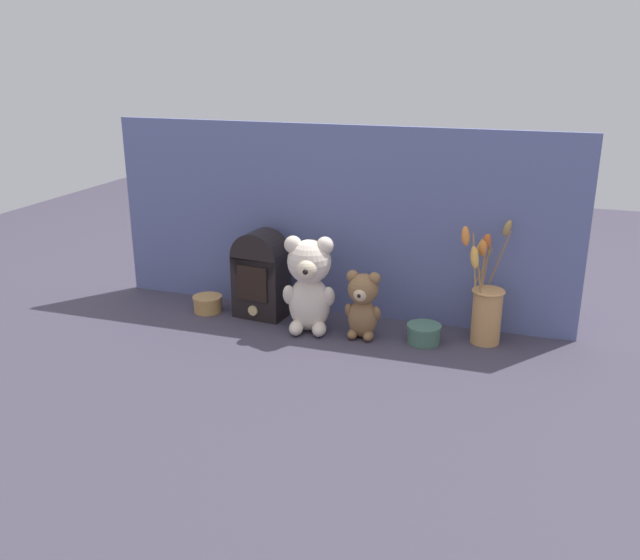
{
  "coord_description": "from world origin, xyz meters",
  "views": [
    {
      "loc": [
        0.59,
        -1.74,
        0.78
      ],
      "look_at": [
        0.0,
        0.02,
        0.15
      ],
      "focal_mm": 38.0,
      "sensor_mm": 36.0,
      "label": 1
    }
  ],
  "objects": [
    {
      "name": "teddy_bear_medium",
      "position": [
        0.13,
        0.0,
        0.1
      ],
      "size": [
        0.11,
        0.1,
        0.2
      ],
      "color": "olive",
      "rests_on": "ground"
    },
    {
      "name": "decorative_tin_tall",
      "position": [
        0.31,
        0.02,
        0.03
      ],
      "size": [
        0.1,
        0.1,
        0.05
      ],
      "color": "#47705B",
      "rests_on": "ground"
    },
    {
      "name": "backdrop_wall",
      "position": [
        0.0,
        0.17,
        0.29
      ],
      "size": [
        1.44,
        0.02,
        0.58
      ],
      "color": "slate",
      "rests_on": "ground"
    },
    {
      "name": "teddy_bear_large",
      "position": [
        -0.02,
        -0.01,
        0.15
      ],
      "size": [
        0.16,
        0.14,
        0.29
      ],
      "color": "beige",
      "rests_on": "ground"
    },
    {
      "name": "ground_plane",
      "position": [
        0.0,
        0.0,
        0.0
      ],
      "size": [
        4.0,
        4.0,
        0.0
      ],
      "primitive_type": "plane",
      "color": "#3D3847"
    },
    {
      "name": "flower_vase",
      "position": [
        0.47,
        0.07,
        0.11
      ],
      "size": [
        0.14,
        0.13,
        0.35
      ],
      "color": "tan",
      "rests_on": "ground"
    },
    {
      "name": "vintage_radio",
      "position": [
        -0.2,
        0.06,
        0.14
      ],
      "size": [
        0.16,
        0.12,
        0.27
      ],
      "color": "black",
      "rests_on": "ground"
    },
    {
      "name": "decorative_tin_short",
      "position": [
        -0.38,
        0.04,
        0.03
      ],
      "size": [
        0.09,
        0.09,
        0.05
      ],
      "color": "tan",
      "rests_on": "ground"
    }
  ]
}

